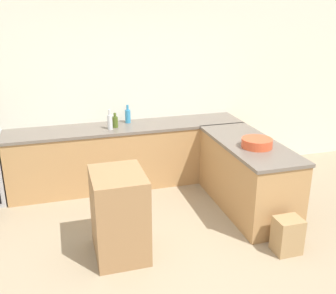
% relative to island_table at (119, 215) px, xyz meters
% --- Properties ---
extents(ground_plane, '(14.00, 14.00, 0.00)m').
position_rel_island_table_xyz_m(ground_plane, '(0.41, -0.43, -0.46)').
color(ground_plane, tan).
extents(wall_back, '(8.00, 0.06, 2.70)m').
position_rel_island_table_xyz_m(wall_back, '(0.41, 2.02, 0.89)').
color(wall_back, silver).
rests_on(wall_back, ground_plane).
extents(counter_back, '(3.33, 0.63, 0.89)m').
position_rel_island_table_xyz_m(counter_back, '(0.41, 1.69, -0.01)').
color(counter_back, tan).
rests_on(counter_back, ground_plane).
extents(counter_peninsula, '(0.69, 1.68, 0.89)m').
position_rel_island_table_xyz_m(counter_peninsula, '(1.73, 0.56, -0.01)').
color(counter_peninsula, tan).
rests_on(counter_peninsula, ground_plane).
extents(island_table, '(0.53, 0.65, 0.92)m').
position_rel_island_table_xyz_m(island_table, '(0.00, 0.00, 0.00)').
color(island_table, '#997047').
rests_on(island_table, ground_plane).
extents(mixing_bowl, '(0.37, 0.37, 0.11)m').
position_rel_island_table_xyz_m(mixing_bowl, '(1.73, 0.38, 0.48)').
color(mixing_bowl, '#DB512D').
rests_on(mixing_bowl, counter_peninsula).
extents(vinegar_bottle_clear, '(0.07, 0.07, 0.28)m').
position_rel_island_table_xyz_m(vinegar_bottle_clear, '(0.16, 1.59, 0.54)').
color(vinegar_bottle_clear, silver).
rests_on(vinegar_bottle_clear, counter_back).
extents(olive_oil_bottle, '(0.08, 0.08, 0.21)m').
position_rel_island_table_xyz_m(olive_oil_bottle, '(0.25, 1.66, 0.51)').
color(olive_oil_bottle, '#475B1E').
rests_on(olive_oil_bottle, counter_back).
extents(dish_soap_bottle, '(0.08, 0.08, 0.26)m').
position_rel_island_table_xyz_m(dish_soap_bottle, '(0.46, 1.84, 0.53)').
color(dish_soap_bottle, '#338CBF').
rests_on(dish_soap_bottle, counter_back).
extents(paper_bag, '(0.28, 0.23, 0.39)m').
position_rel_island_table_xyz_m(paper_bag, '(1.69, -0.47, -0.26)').
color(paper_bag, '#A88456').
rests_on(paper_bag, ground_plane).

